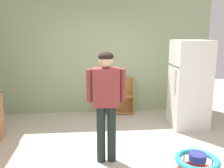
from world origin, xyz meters
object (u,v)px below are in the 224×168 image
at_px(refrigerator, 190,84).
at_px(baby_walker, 197,164).
at_px(bookshelf, 114,98).
at_px(standing_person, 106,97).

distance_m(refrigerator, baby_walker, 2.00).
height_order(bookshelf, standing_person, standing_person).
bearing_deg(standing_person, refrigerator, 35.83).
bearing_deg(refrigerator, baby_walker, -107.53).
xyz_separation_m(refrigerator, bookshelf, (-1.45, 0.93, -0.52)).
distance_m(refrigerator, bookshelf, 1.80).
distance_m(refrigerator, standing_person, 2.20).
relative_size(refrigerator, standing_person, 1.06).
relative_size(bookshelf, standing_person, 0.51).
distance_m(standing_person, baby_walker, 1.57).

